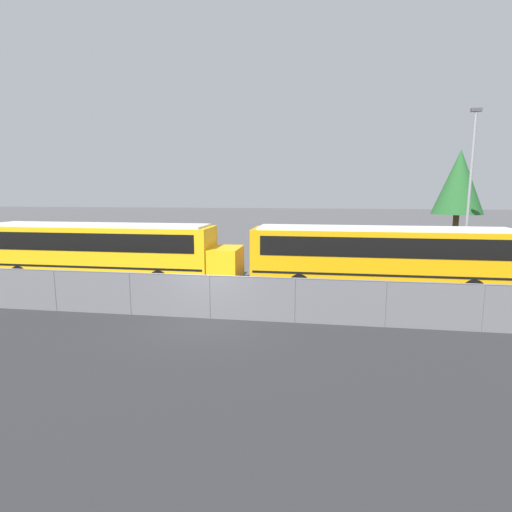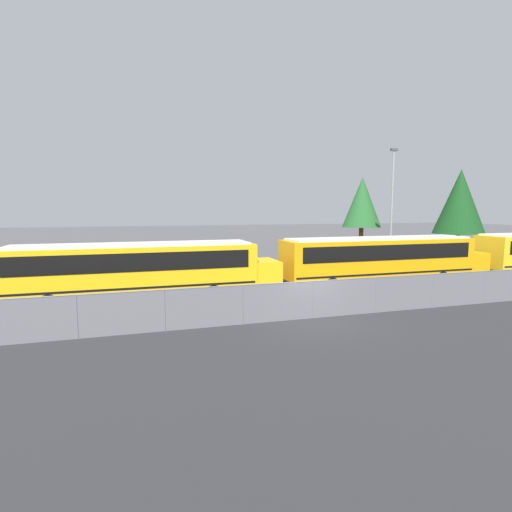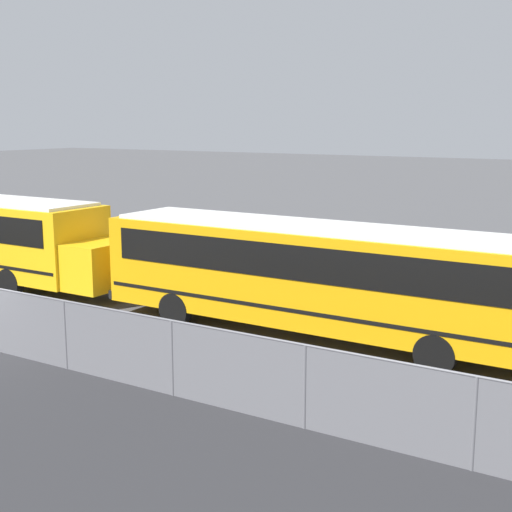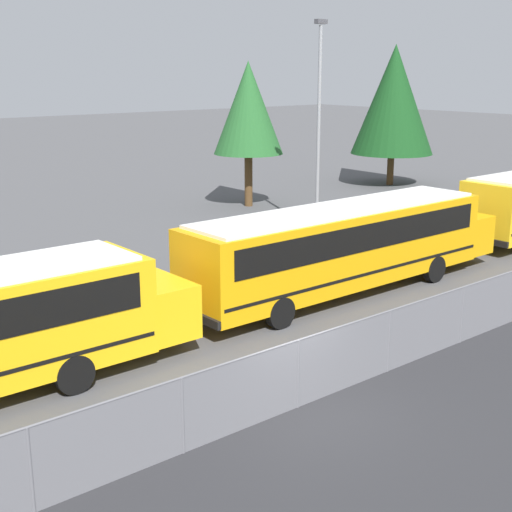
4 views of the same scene
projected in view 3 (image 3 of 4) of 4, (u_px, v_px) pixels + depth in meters
school_bus_2 at (323, 272)px, 18.38m from camera, size 13.39×2.52×3.00m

